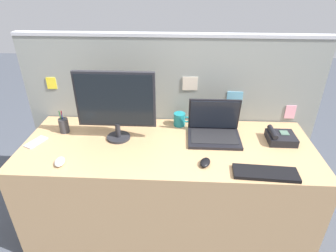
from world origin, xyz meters
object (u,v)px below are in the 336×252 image
laptop (214,128)px  pen_cup (64,125)px  desktop_monitor (116,102)px  computer_mouse_left_hand (60,162)px  coffee_mug (180,119)px  cell_phone_silver_slab (36,142)px  keyboard_main (265,173)px  computer_mouse_right_hand (205,162)px  desk_phone (280,137)px

laptop → pen_cup: bearing=179.9°
desktop_monitor → computer_mouse_left_hand: (-0.30, -0.33, -0.26)m
desktop_monitor → coffee_mug: size_ratio=4.29×
desktop_monitor → cell_phone_silver_slab: bearing=-170.1°
desktop_monitor → cell_phone_silver_slab: 0.63m
laptop → cell_phone_silver_slab: (-1.24, -0.15, -0.06)m
computer_mouse_left_hand → pen_cup: size_ratio=0.58×
keyboard_main → cell_phone_silver_slab: bearing=173.0°
computer_mouse_left_hand → cell_phone_silver_slab: size_ratio=0.65×
keyboard_main → computer_mouse_right_hand: size_ratio=3.75×
keyboard_main → computer_mouse_left_hand: 1.25m
computer_mouse_left_hand → keyboard_main: bearing=-13.0°
laptop → keyboard_main: size_ratio=0.97×
keyboard_main → pen_cup: 1.43m
computer_mouse_left_hand → pen_cup: 0.41m
desktop_monitor → coffee_mug: bearing=25.9°
desk_phone → coffee_mug: bearing=164.4°
cell_phone_silver_slab → computer_mouse_left_hand: bearing=-18.2°
desktop_monitor → coffee_mug: 0.53m
computer_mouse_right_hand → cell_phone_silver_slab: computer_mouse_right_hand is taller
desk_phone → keyboard_main: 0.42m
desk_phone → computer_mouse_left_hand: (-1.43, -0.34, -0.02)m
desktop_monitor → coffee_mug: (0.43, 0.21, -0.23)m
desktop_monitor → pen_cup: desktop_monitor is taller
computer_mouse_right_hand → laptop: bearing=94.8°
laptop → pen_cup: size_ratio=2.13×
desk_phone → coffee_mug: (-0.70, 0.20, 0.02)m
pen_cup → keyboard_main: bearing=-17.4°
desktop_monitor → laptop: desktop_monitor is taller
desktop_monitor → desk_phone: (1.13, 0.01, -0.25)m
computer_mouse_right_hand → pen_cup: size_ratio=0.58×
computer_mouse_left_hand → pen_cup: bearing=95.1°
laptop → desktop_monitor: bearing=-175.2°
keyboard_main → computer_mouse_left_hand: (-1.25, 0.04, 0.01)m
laptop → keyboard_main: bearing=-57.7°
pen_cup → cell_phone_silver_slab: pen_cup is taller
desk_phone → computer_mouse_left_hand: desk_phone is taller
desk_phone → pen_cup: bearing=178.3°
pen_cup → desk_phone: bearing=-1.7°
desk_phone → keyboard_main: size_ratio=0.50×
laptop → coffee_mug: size_ratio=2.90×
laptop → desk_phone: (0.46, -0.04, -0.03)m
desktop_monitor → coffee_mug: desktop_monitor is taller
computer_mouse_left_hand → coffee_mug: 0.91m
computer_mouse_right_hand → desktop_monitor: bearing=172.0°
laptop → computer_mouse_right_hand: size_ratio=3.65×
desktop_monitor → keyboard_main: desktop_monitor is taller
desktop_monitor → cell_phone_silver_slab: desktop_monitor is taller
computer_mouse_right_hand → cell_phone_silver_slab: 1.17m
computer_mouse_right_hand → desk_phone: bearing=47.1°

